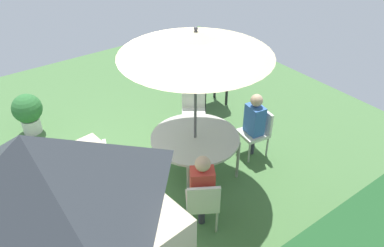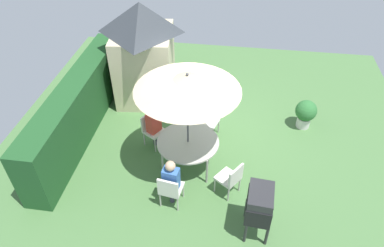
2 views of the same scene
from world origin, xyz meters
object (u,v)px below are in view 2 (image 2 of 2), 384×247
patio_umbrella (187,83)px  chair_toward_hedge (231,178)px  chair_toward_house (211,118)px  person_in_red (154,121)px  person_in_blue (171,178)px  garden_shed (143,52)px  chair_near_shed (152,128)px  potted_plant_by_shed (306,113)px  bbq_grill (259,204)px  patio_table (188,143)px  chair_far_side (170,189)px

patio_umbrella → chair_toward_hedge: (-0.76, -1.08, -1.89)m
chair_toward_hedge → chair_toward_house: same height
person_in_red → person_in_blue: 1.95m
garden_shed → chair_toward_hedge: garden_shed is taller
chair_near_shed → potted_plant_by_shed: size_ratio=1.07×
patio_umbrella → chair_toward_house: size_ratio=2.95×
bbq_grill → patio_table: bearing=45.2°
garden_shed → patio_table: bearing=-148.2°
patio_umbrella → chair_toward_house: 2.31m
chair_near_shed → chair_toward_hedge: size_ratio=1.00×
patio_table → garden_shed: bearing=31.8°
chair_far_side → potted_plant_by_shed: chair_far_side is taller
chair_toward_hedge → potted_plant_by_shed: bearing=-35.2°
chair_toward_house → potted_plant_by_shed: size_ratio=1.07×
bbq_grill → chair_toward_house: bearing=23.1°
garden_shed → patio_umbrella: 3.37m
bbq_grill → person_in_blue: size_ratio=0.95×
patio_umbrella → chair_near_shed: patio_umbrella is taller
patio_umbrella → chair_near_shed: bearing=58.4°
chair_toward_hedge → chair_toward_house: 2.13m
garden_shed → chair_near_shed: size_ratio=3.31×
potted_plant_by_shed → person_in_red: 4.16m
chair_toward_hedge → garden_shed: bearing=38.4°
bbq_grill → chair_toward_house: (2.91, 1.24, -0.33)m
chair_near_shed → potted_plant_by_shed: chair_near_shed is taller
patio_table → chair_toward_house: 1.35m
chair_far_side → chair_near_shed: bearing=24.0°
garden_shed → chair_far_side: size_ratio=3.31×
chair_toward_house → potted_plant_by_shed: chair_toward_house is taller
bbq_grill → chair_toward_hedge: bearing=33.3°
patio_table → person_in_blue: size_ratio=1.17×
person_in_red → bbq_grill: bearing=-130.5°
chair_toward_house → bbq_grill: bearing=-156.9°
patio_umbrella → potted_plant_by_shed: size_ratio=3.16×
patio_umbrella → person_in_red: (0.60, 0.97, -1.63)m
chair_near_shed → chair_toward_house: bearing=-66.9°
patio_table → chair_far_side: (-1.27, 0.19, -0.20)m
chair_toward_hedge → person_in_red: size_ratio=0.71×
potted_plant_by_shed → person_in_blue: 4.43m
garden_shed → person_in_blue: bearing=-158.8°
chair_far_side → chair_toward_house: bearing=-13.5°
chair_toward_house → patio_umbrella: bearing=161.8°
chair_toward_hedge → potted_plant_by_shed: 3.28m
chair_near_shed → potted_plant_by_shed: bearing=-72.4°
chair_toward_hedge → potted_plant_by_shed: size_ratio=1.07×
potted_plant_by_shed → patio_umbrella: bearing=122.8°
chair_near_shed → potted_plant_by_shed: 4.21m
chair_toward_house → chair_near_shed: bearing=113.1°
garden_shed → chair_far_side: garden_shed is taller
garden_shed → patio_table: garden_shed is taller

